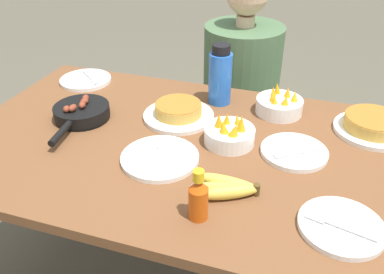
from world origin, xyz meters
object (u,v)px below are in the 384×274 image
(empty_plate_far_left, at_px, (86,80))
(empty_plate_far_right, at_px, (341,227))
(hot_sauce_bottle, at_px, (198,198))
(frittata_plate_side, at_px, (179,112))
(banana_bunch, at_px, (227,187))
(frittata_plate_center, at_px, (373,125))
(person_figure, at_px, (239,113))
(skillet, at_px, (81,112))
(empty_plate_mid_edge, at_px, (160,158))
(water_bottle, at_px, (220,76))
(fruit_bowl_mango, at_px, (279,105))
(fruit_bowl_citrus, at_px, (230,134))
(empty_plate_near_front, at_px, (294,152))

(empty_plate_far_left, distance_m, empty_plate_far_right, 1.25)
(hot_sauce_bottle, bearing_deg, empty_plate_far_right, 11.06)
(frittata_plate_side, relative_size, hot_sauce_bottle, 1.75)
(banana_bunch, xyz_separation_m, frittata_plate_center, (0.41, 0.48, 0.01))
(hot_sauce_bottle, relative_size, person_figure, 0.13)
(empty_plate_far_left, height_order, empty_plate_far_right, same)
(skillet, xyz_separation_m, frittata_plate_side, (0.34, 0.12, -0.00))
(empty_plate_far_left, xyz_separation_m, person_figure, (0.62, 0.42, -0.28))
(frittata_plate_side, bearing_deg, empty_plate_mid_edge, -82.53)
(empty_plate_mid_edge, bearing_deg, water_bottle, 80.52)
(frittata_plate_center, xyz_separation_m, fruit_bowl_mango, (-0.33, 0.04, 0.01))
(fruit_bowl_mango, distance_m, fruit_bowl_citrus, 0.30)
(empty_plate_far_right, distance_m, fruit_bowl_citrus, 0.48)
(empty_plate_mid_edge, relative_size, hot_sauce_bottle, 1.65)
(skillet, bearing_deg, fruit_bowl_citrus, 83.78)
(skillet, xyz_separation_m, empty_plate_near_front, (0.78, 0.01, -0.02))
(fruit_bowl_mango, xyz_separation_m, fruit_bowl_citrus, (-0.13, -0.27, 0.00))
(empty_plate_near_front, bearing_deg, skillet, -179.08)
(skillet, height_order, empty_plate_far_left, skillet)
(empty_plate_far_left, height_order, empty_plate_mid_edge, same)
(hot_sauce_bottle, height_order, person_figure, person_figure)
(frittata_plate_center, distance_m, fruit_bowl_mango, 0.34)
(empty_plate_near_front, distance_m, empty_plate_far_right, 0.34)
(empty_plate_far_left, distance_m, water_bottle, 0.62)
(person_figure, bearing_deg, water_bottle, -90.49)
(banana_bunch, bearing_deg, empty_plate_near_front, 58.31)
(water_bottle, bearing_deg, frittata_plate_center, -5.69)
(frittata_plate_side, xyz_separation_m, empty_plate_far_right, (0.59, -0.42, -0.02))
(hot_sauce_bottle, bearing_deg, frittata_plate_center, 52.91)
(fruit_bowl_mango, xyz_separation_m, person_figure, (-0.24, 0.45, -0.31))
(skillet, relative_size, empty_plate_mid_edge, 1.37)
(empty_plate_near_front, bearing_deg, frittata_plate_side, 166.02)
(frittata_plate_center, height_order, fruit_bowl_citrus, fruit_bowl_citrus)
(frittata_plate_center, bearing_deg, skillet, -166.93)
(fruit_bowl_citrus, height_order, hot_sauce_bottle, hot_sauce_bottle)
(empty_plate_far_left, relative_size, fruit_bowl_citrus, 1.30)
(hot_sauce_bottle, distance_m, person_figure, 1.15)
(fruit_bowl_mango, height_order, fruit_bowl_citrus, fruit_bowl_citrus)
(empty_plate_far_left, bearing_deg, hot_sauce_bottle, -42.29)
(fruit_bowl_citrus, bearing_deg, empty_plate_near_front, 0.16)
(hot_sauce_bottle, bearing_deg, frittata_plate_side, 115.25)
(skillet, xyz_separation_m, water_bottle, (0.45, 0.30, 0.09))
(hot_sauce_bottle, bearing_deg, skillet, 147.35)
(fruit_bowl_mango, xyz_separation_m, water_bottle, (-0.24, 0.02, 0.08))
(empty_plate_far_left, bearing_deg, frittata_plate_side, -19.63)
(fruit_bowl_citrus, bearing_deg, fruit_bowl_mango, 64.04)
(empty_plate_near_front, bearing_deg, empty_plate_far_right, -63.85)
(frittata_plate_side, xyz_separation_m, fruit_bowl_mango, (0.35, 0.16, 0.01))
(water_bottle, xyz_separation_m, person_figure, (0.00, 0.43, -0.39))
(skillet, distance_m, empty_plate_far_right, 0.98)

